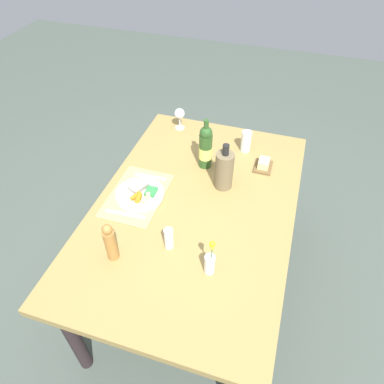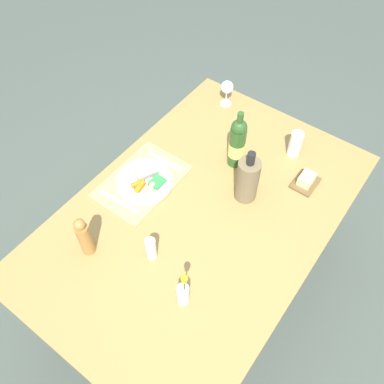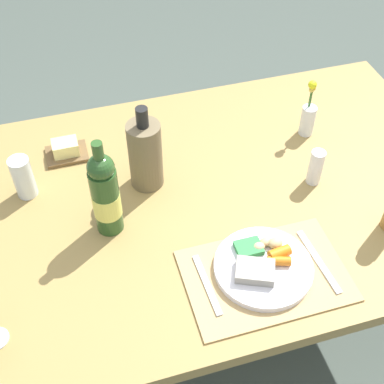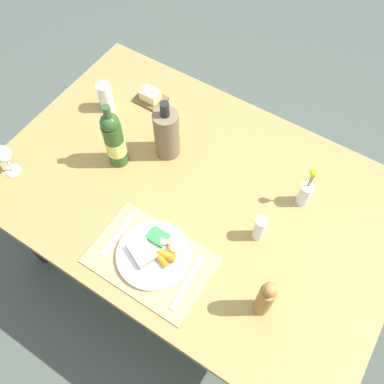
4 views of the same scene
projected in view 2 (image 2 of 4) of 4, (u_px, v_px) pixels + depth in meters
name	position (u px, v px, depth m)	size (l,w,h in m)	color
ground_plane	(199.00, 283.00, 2.38)	(8.00, 8.00, 0.00)	#455047
dining_table	(200.00, 222.00, 1.87)	(1.56, 1.03, 0.72)	olive
placemat	(142.00, 181.00, 1.91)	(0.42, 0.28, 0.01)	tan
dinner_plate	(145.00, 181.00, 1.89)	(0.26, 0.26, 0.05)	silver
fork	(165.00, 161.00, 1.97)	(0.02, 0.19, 0.01)	silver
knife	(120.00, 202.00, 1.83)	(0.02, 0.21, 0.01)	silver
flower_vase	(183.00, 293.00, 1.51)	(0.05, 0.05, 0.20)	silver
water_tumbler	(295.00, 145.00, 1.97)	(0.06, 0.06, 0.13)	silver
cooler_bottle	(247.00, 179.00, 1.77)	(0.10, 0.10, 0.28)	brown
wine_bottle	(237.00, 143.00, 1.88)	(0.08, 0.08, 0.31)	#294F21
pepper_mill	(84.00, 237.00, 1.61)	(0.05, 0.05, 0.22)	#A77337
wine_glass	(227.00, 88.00, 2.15)	(0.07, 0.07, 0.15)	white
salt_shaker	(151.00, 249.00, 1.63)	(0.04, 0.04, 0.12)	white
butter_dish	(306.00, 181.00, 1.89)	(0.13, 0.10, 0.06)	brown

